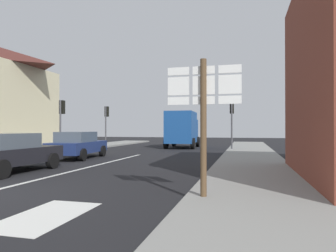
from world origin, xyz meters
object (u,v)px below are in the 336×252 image
at_px(traffic_light_far_right, 232,114).
at_px(traffic_light_near_left, 62,114).
at_px(traffic_light_far_left, 106,117).
at_px(sedan_far, 78,145).
at_px(delivery_truck, 182,129).
at_px(sedan_near, 9,152).
at_px(route_sign_post, 204,113).

xyz_separation_m(traffic_light_far_right, traffic_light_near_left, (-10.90, -5.46, -0.11)).
bearing_deg(traffic_light_far_left, sedan_far, -73.03).
height_order(sedan_far, delivery_truck, delivery_truck).
bearing_deg(traffic_light_near_left, delivery_truck, 48.82).
bearing_deg(sedan_near, route_sign_post, -19.75).
distance_m(sedan_far, route_sign_post, 11.61).
bearing_deg(sedan_far, traffic_light_near_left, 135.62).
relative_size(delivery_truck, traffic_light_far_right, 1.38).
bearing_deg(sedan_far, route_sign_post, -45.63).
xyz_separation_m(route_sign_post, traffic_light_near_left, (-11.01, 11.12, 0.61)).
height_order(traffic_light_far_left, traffic_light_near_left, traffic_light_far_left).
distance_m(delivery_truck, traffic_light_far_left, 6.79).
relative_size(sedan_near, route_sign_post, 1.31).
bearing_deg(sedan_far, sedan_near, -85.81).
bearing_deg(traffic_light_near_left, sedan_far, -44.38).
relative_size(sedan_near, traffic_light_near_left, 1.19).
bearing_deg(traffic_light_far_right, traffic_light_near_left, -153.40).
distance_m(sedan_near, traffic_light_far_right, 15.88).
height_order(sedan_far, traffic_light_far_right, traffic_light_far_right).
height_order(sedan_near, route_sign_post, route_sign_post).
xyz_separation_m(route_sign_post, traffic_light_far_left, (-11.01, 17.87, 0.66)).
bearing_deg(delivery_truck, traffic_light_far_left, -172.62).
bearing_deg(route_sign_post, traffic_light_far_left, 121.64).
distance_m(sedan_far, delivery_truck, 11.15).
xyz_separation_m(sedan_far, route_sign_post, (8.07, -8.25, 1.24)).
bearing_deg(traffic_light_near_left, traffic_light_far_left, 90.00).
bearing_deg(sedan_near, traffic_light_far_right, 61.34).
bearing_deg(delivery_truck, traffic_light_far_right, -26.85).
relative_size(sedan_near, traffic_light_far_right, 1.14).
bearing_deg(sedan_near, delivery_truck, 78.28).
bearing_deg(route_sign_post, traffic_light_near_left, 134.70).
relative_size(traffic_light_far_right, traffic_light_near_left, 1.04).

